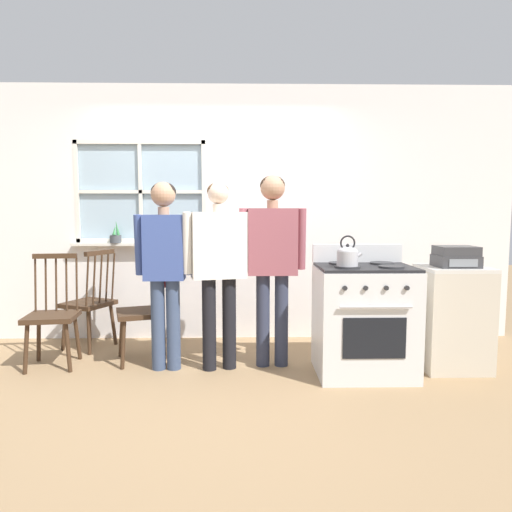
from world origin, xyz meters
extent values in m
plane|color=#937551|center=(0.00, 0.00, 0.00)|extent=(16.00, 16.00, 0.00)
cube|color=white|center=(1.55, 1.40, 1.35)|extent=(3.30, 0.06, 2.70)
cube|color=white|center=(-0.79, 1.40, 0.52)|extent=(1.39, 0.06, 1.04)
cube|color=white|center=(-0.79, 1.40, 2.41)|extent=(1.39, 0.06, 0.58)
cube|color=silver|center=(-0.79, 1.32, 1.03)|extent=(1.45, 0.10, 0.03)
cube|color=#9EB7C6|center=(-0.79, 1.41, 1.58)|extent=(1.33, 0.01, 1.02)
cube|color=silver|center=(-0.79, 1.38, 1.58)|extent=(0.04, 0.02, 1.08)
cube|color=silver|center=(-0.79, 1.38, 1.58)|extent=(1.39, 0.02, 0.04)
cube|color=silver|center=(-1.46, 1.38, 1.58)|extent=(0.04, 0.03, 1.08)
cube|color=silver|center=(-0.12, 1.38, 1.58)|extent=(0.04, 0.03, 1.08)
cube|color=silver|center=(-0.79, 1.38, 2.10)|extent=(1.39, 0.03, 0.04)
cube|color=silver|center=(-0.79, 1.38, 1.06)|extent=(1.39, 0.03, 0.04)
cube|color=#3D2819|center=(-0.65, 0.61, 0.45)|extent=(0.51, 0.52, 0.04)
cylinder|color=#3D2819|center=(-0.85, 0.72, 0.21)|extent=(0.08, 0.06, 0.43)
cylinder|color=#3D2819|center=(-0.75, 0.40, 0.21)|extent=(0.06, 0.08, 0.43)
cylinder|color=#3D2819|center=(-0.55, 0.82, 0.21)|extent=(0.06, 0.08, 0.43)
cylinder|color=#3D2819|center=(-0.44, 0.50, 0.21)|extent=(0.08, 0.06, 0.43)
cylinder|color=#3D2819|center=(-0.54, 0.83, 0.70)|extent=(0.07, 0.04, 0.51)
cylinder|color=#3D2819|center=(-0.51, 0.75, 0.70)|extent=(0.07, 0.04, 0.51)
cylinder|color=#3D2819|center=(-0.49, 0.66, 0.70)|extent=(0.07, 0.04, 0.51)
cylinder|color=#3D2819|center=(-0.46, 0.57, 0.70)|extent=(0.07, 0.04, 0.51)
cylinder|color=#3D2819|center=(-0.43, 0.49, 0.70)|extent=(0.07, 0.04, 0.51)
cube|color=#3D2819|center=(-0.49, 0.66, 0.97)|extent=(0.15, 0.37, 0.04)
cube|color=#3D2819|center=(-1.39, 0.47, 0.45)|extent=(0.46, 0.45, 0.04)
cylinder|color=#3D2819|center=(-1.54, 0.29, 0.21)|extent=(0.07, 0.07, 0.43)
cylinder|color=#3D2819|center=(-1.20, 0.33, 0.21)|extent=(0.07, 0.07, 0.43)
cylinder|color=#3D2819|center=(-1.58, 0.61, 0.21)|extent=(0.07, 0.07, 0.43)
cylinder|color=#3D2819|center=(-1.24, 0.64, 0.21)|extent=(0.07, 0.07, 0.43)
cylinder|color=#3D2819|center=(-1.59, 0.61, 0.70)|extent=(0.03, 0.07, 0.51)
cylinder|color=#3D2819|center=(-1.50, 0.62, 0.70)|extent=(0.03, 0.07, 0.51)
cylinder|color=#3D2819|center=(-1.41, 0.64, 0.70)|extent=(0.03, 0.07, 0.51)
cylinder|color=#3D2819|center=(-1.32, 0.65, 0.70)|extent=(0.03, 0.07, 0.51)
cylinder|color=#3D2819|center=(-1.23, 0.66, 0.70)|extent=(0.03, 0.07, 0.51)
cube|color=#3D2819|center=(-1.41, 0.64, 0.97)|extent=(0.38, 0.08, 0.04)
cube|color=#3D2819|center=(-1.26, 1.03, 0.45)|extent=(0.54, 0.55, 0.04)
cylinder|color=#3D2819|center=(-1.34, 1.26, 0.21)|extent=(0.06, 0.09, 0.43)
cylinder|color=#3D2819|center=(-1.48, 0.95, 0.21)|extent=(0.09, 0.06, 0.43)
cylinder|color=#3D2819|center=(-1.05, 1.12, 0.21)|extent=(0.09, 0.06, 0.43)
cylinder|color=#3D2819|center=(-1.19, 0.81, 0.21)|extent=(0.06, 0.09, 0.43)
cylinder|color=#3D2819|center=(-1.03, 1.13, 0.70)|extent=(0.07, 0.05, 0.51)
cylinder|color=#3D2819|center=(-1.07, 1.04, 0.70)|extent=(0.07, 0.05, 0.51)
cylinder|color=#3D2819|center=(-1.11, 0.96, 0.70)|extent=(0.07, 0.05, 0.51)
cylinder|color=#3D2819|center=(-1.15, 0.88, 0.70)|extent=(0.07, 0.05, 0.51)
cylinder|color=#3D2819|center=(-1.18, 0.80, 0.70)|extent=(0.07, 0.05, 0.51)
cube|color=#3D2819|center=(-1.11, 0.96, 0.97)|extent=(0.20, 0.36, 0.04)
cylinder|color=#384766|center=(-0.43, 0.38, 0.40)|extent=(0.12, 0.12, 0.79)
cylinder|color=#384766|center=(-0.30, 0.38, 0.40)|extent=(0.12, 0.12, 0.79)
cube|color=#384C8E|center=(-0.37, 0.38, 1.07)|extent=(0.35, 0.22, 0.56)
cylinder|color=#384C8E|center=(-0.58, 0.35, 1.09)|extent=(0.08, 0.11, 0.52)
cylinder|color=#384C8E|center=(-0.16, 0.36, 1.09)|extent=(0.08, 0.11, 0.52)
cylinder|color=tan|center=(-0.37, 0.38, 1.38)|extent=(0.10, 0.10, 0.07)
sphere|color=tan|center=(-0.37, 0.38, 1.52)|extent=(0.21, 0.21, 0.21)
ellipsoid|color=black|center=(-0.37, 0.39, 1.54)|extent=(0.21, 0.21, 0.17)
cylinder|color=black|center=(0.01, 0.35, 0.40)|extent=(0.12, 0.12, 0.81)
cylinder|color=black|center=(0.18, 0.39, 0.40)|extent=(0.12, 0.12, 0.81)
cube|color=white|center=(0.10, 0.37, 1.09)|extent=(0.49, 0.31, 0.57)
cylinder|color=white|center=(-0.16, 0.30, 1.11)|extent=(0.10, 0.13, 0.52)
cylinder|color=white|center=(0.36, 0.41, 1.11)|extent=(0.10, 0.13, 0.52)
cylinder|color=beige|center=(0.10, 0.37, 1.41)|extent=(0.10, 0.10, 0.07)
sphere|color=beige|center=(0.10, 0.37, 1.53)|extent=(0.18, 0.18, 0.18)
ellipsoid|color=brown|center=(0.09, 0.39, 1.55)|extent=(0.18, 0.18, 0.15)
cylinder|color=#2D3347|center=(0.48, 0.45, 0.41)|extent=(0.12, 0.12, 0.82)
cylinder|color=#2D3347|center=(0.64, 0.45, 0.41)|extent=(0.12, 0.12, 0.82)
cube|color=#934C56|center=(0.56, 0.45, 1.11)|extent=(0.43, 0.21, 0.58)
cylinder|color=#934C56|center=(0.31, 0.43, 1.14)|extent=(0.08, 0.11, 0.54)
cylinder|color=#934C56|center=(0.81, 0.43, 1.14)|extent=(0.08, 0.11, 0.54)
cylinder|color=tan|center=(0.56, 0.45, 1.44)|extent=(0.10, 0.10, 0.07)
sphere|color=tan|center=(0.56, 0.45, 1.58)|extent=(0.21, 0.21, 0.21)
ellipsoid|color=#332319|center=(0.56, 0.47, 1.60)|extent=(0.22, 0.22, 0.17)
cube|color=silver|center=(1.33, 0.24, 0.45)|extent=(0.80, 0.64, 0.90)
cube|color=black|center=(1.33, 0.24, 0.91)|extent=(0.78, 0.61, 0.02)
cylinder|color=#2D2D30|center=(1.15, 0.11, 0.93)|extent=(0.20, 0.20, 0.02)
cylinder|color=#2D2D30|center=(1.50, 0.11, 0.93)|extent=(0.20, 0.20, 0.02)
cylinder|color=#2D2D30|center=(1.15, 0.37, 0.93)|extent=(0.20, 0.20, 0.02)
cylinder|color=#2D2D30|center=(1.50, 0.37, 0.93)|extent=(0.20, 0.20, 0.02)
cube|color=silver|center=(1.33, 0.53, 1.00)|extent=(0.80, 0.06, 0.16)
cube|color=black|center=(1.33, -0.09, 0.40)|extent=(0.49, 0.01, 0.32)
cylinder|color=silver|center=(1.33, -0.11, 0.65)|extent=(0.56, 0.02, 0.02)
cylinder|color=#232326|center=(1.09, -0.09, 0.79)|extent=(0.04, 0.02, 0.04)
cylinder|color=#232326|center=(1.25, -0.09, 0.79)|extent=(0.04, 0.02, 0.04)
cylinder|color=#232326|center=(1.41, -0.09, 0.79)|extent=(0.04, 0.02, 0.04)
cylinder|color=#232326|center=(1.56, -0.09, 0.79)|extent=(0.04, 0.02, 0.04)
cylinder|color=#B7B7BC|center=(1.15, 0.11, 1.00)|extent=(0.17, 0.17, 0.12)
ellipsoid|color=#B7B7BC|center=(1.15, 0.11, 1.06)|extent=(0.16, 0.16, 0.07)
sphere|color=black|center=(1.15, 0.11, 1.10)|extent=(0.03, 0.03, 0.03)
cylinder|color=#B7B7BC|center=(1.23, 0.11, 1.02)|extent=(0.08, 0.03, 0.07)
torus|color=black|center=(1.15, 0.11, 1.12)|extent=(0.12, 0.01, 0.12)
cylinder|color=#42474C|center=(-1.05, 1.31, 1.09)|extent=(0.12, 0.12, 0.08)
cylinder|color=#33261C|center=(-1.05, 1.31, 1.12)|extent=(0.11, 0.11, 0.01)
cone|color=#388447|center=(-1.03, 1.32, 1.20)|extent=(0.06, 0.04, 0.16)
cone|color=#388447|center=(-1.06, 1.32, 1.17)|extent=(0.05, 0.05, 0.10)
cone|color=#388447|center=(-1.05, 1.29, 1.18)|extent=(0.04, 0.07, 0.11)
cube|color=maroon|center=(-0.40, 0.69, 0.82)|extent=(0.15, 0.24, 0.26)
torus|color=maroon|center=(-0.48, 0.66, 0.99)|extent=(0.16, 0.16, 0.01)
cube|color=beige|center=(2.13, 0.36, 0.43)|extent=(0.55, 0.50, 0.87)
cube|color=beige|center=(2.13, 0.36, 0.89)|extent=(0.55, 0.50, 0.03)
cube|color=#38383A|center=(2.13, 0.34, 0.95)|extent=(0.34, 0.28, 0.10)
cube|color=#38383A|center=(2.13, 0.34, 1.04)|extent=(0.32, 0.27, 0.08)
cube|color=gray|center=(2.13, 0.20, 0.95)|extent=(0.24, 0.01, 0.06)
camera|label=1|loc=(0.34, -3.52, 1.38)|focal=32.00mm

